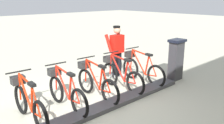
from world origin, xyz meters
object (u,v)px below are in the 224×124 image
at_px(bike_docked_2, 95,82).
at_px(worker_near_rack, 117,50).
at_px(payment_kiosk, 176,59).
at_px(bike_docked_4, 28,102).
at_px(bike_docked_0, 141,68).
at_px(bike_docked_1, 120,75).
at_px(bike_docked_3, 65,91).

xyz_separation_m(bike_docked_2, worker_near_rack, (0.84, -1.56, 0.48)).
relative_size(payment_kiosk, bike_docked_4, 0.74).
bearing_deg(bike_docked_0, bike_docked_4, 90.00).
bearing_deg(bike_docked_1, bike_docked_0, -90.00).
distance_m(bike_docked_0, bike_docked_1, 0.89).
distance_m(payment_kiosk, bike_docked_2, 2.82).
xyz_separation_m(bike_docked_3, worker_near_rack, (0.84, -2.45, 0.48)).
bearing_deg(payment_kiosk, bike_docked_1, 72.97).
distance_m(bike_docked_4, worker_near_rack, 3.47).
distance_m(bike_docked_1, bike_docked_4, 2.67).
bearing_deg(bike_docked_4, bike_docked_1, -90.00).
height_order(bike_docked_0, bike_docked_1, same).
distance_m(bike_docked_2, worker_near_rack, 1.83).
xyz_separation_m(payment_kiosk, worker_near_rack, (1.41, 1.20, 0.24)).
relative_size(bike_docked_1, bike_docked_3, 1.00).
xyz_separation_m(bike_docked_0, bike_docked_1, (0.00, 0.89, 0.00)).
bearing_deg(worker_near_rack, payment_kiosk, -139.59).
height_order(bike_docked_0, bike_docked_2, same).
distance_m(bike_docked_1, bike_docked_2, 0.89).
height_order(payment_kiosk, bike_docked_0, payment_kiosk).
height_order(bike_docked_1, bike_docked_3, same).
bearing_deg(payment_kiosk, bike_docked_3, 81.09).
bearing_deg(worker_near_rack, bike_docked_1, 141.39).
height_order(bike_docked_0, bike_docked_4, same).
height_order(bike_docked_0, worker_near_rack, worker_near_rack).
relative_size(payment_kiosk, worker_near_rack, 0.77).
xyz_separation_m(bike_docked_1, bike_docked_2, (0.00, 0.89, 0.00)).
bearing_deg(bike_docked_3, bike_docked_2, -90.00).
bearing_deg(worker_near_rack, bike_docked_0, -165.14).
bearing_deg(bike_docked_4, bike_docked_0, -90.00).
bearing_deg(payment_kiosk, worker_near_rack, 40.41).
distance_m(bike_docked_0, bike_docked_3, 2.67).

